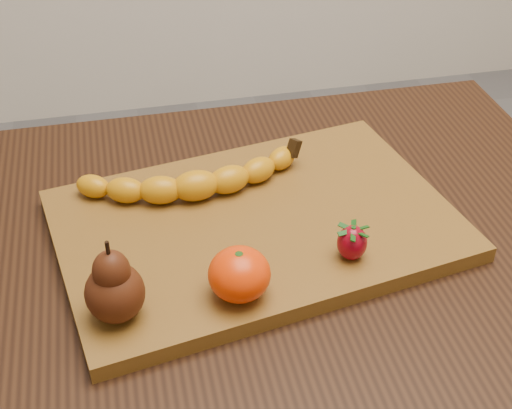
{
  "coord_description": "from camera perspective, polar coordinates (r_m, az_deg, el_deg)",
  "views": [
    {
      "loc": [
        -0.06,
        -0.59,
        1.29
      ],
      "look_at": [
        0.07,
        0.05,
        0.8
      ],
      "focal_mm": 50.0,
      "sensor_mm": 36.0,
      "label": 1
    }
  ],
  "objects": [
    {
      "name": "table",
      "position": [
        0.86,
        -4.23,
        -9.84
      ],
      "size": [
        1.0,
        0.7,
        0.76
      ],
      "color": "black",
      "rests_on": "ground"
    },
    {
      "name": "cutting_board",
      "position": [
        0.83,
        -0.0,
        -1.65
      ],
      "size": [
        0.49,
        0.37,
        0.02
      ],
      "primitive_type": "cube",
      "rotation": [
        0.0,
        0.0,
        0.17
      ],
      "color": "brown",
      "rests_on": "table"
    },
    {
      "name": "banana",
      "position": [
        0.85,
        -4.85,
        1.51
      ],
      "size": [
        0.24,
        0.07,
        0.04
      ],
      "primitive_type": null,
      "rotation": [
        0.0,
        0.0,
        0.05
      ],
      "color": "orange",
      "rests_on": "cutting_board"
    },
    {
      "name": "pear",
      "position": [
        0.69,
        -11.38,
        -5.96
      ],
      "size": [
        0.07,
        0.07,
        0.09
      ],
      "primitive_type": null,
      "rotation": [
        0.0,
        0.0,
        0.34
      ],
      "color": "#471D0B",
      "rests_on": "cutting_board"
    },
    {
      "name": "mandarin",
      "position": [
        0.71,
        -1.34,
        -5.6
      ],
      "size": [
        0.08,
        0.08,
        0.05
      ],
      "primitive_type": "ellipsoid",
      "rotation": [
        0.0,
        0.0,
        -0.35
      ],
      "color": "#F53602",
      "rests_on": "cutting_board"
    },
    {
      "name": "strawberry",
      "position": [
        0.77,
        7.7,
        -2.95
      ],
      "size": [
        0.04,
        0.04,
        0.04
      ],
      "primitive_type": null,
      "rotation": [
        0.0,
        0.0,
        0.17
      ],
      "color": "maroon",
      "rests_on": "cutting_board"
    }
  ]
}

